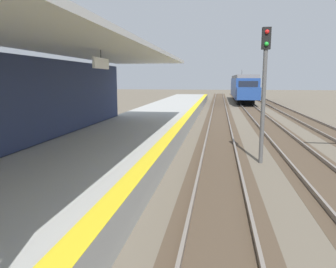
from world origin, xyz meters
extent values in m
cube|color=#A8A8A3|center=(-2.50, 16.00, 0.45)|extent=(5.00, 80.00, 0.90)
cube|color=yellow|center=(-0.25, 16.00, 0.90)|extent=(0.50, 80.00, 0.01)
cube|color=silver|center=(-2.60, 11.24, 4.35)|extent=(4.40, 24.00, 0.16)
cube|color=white|center=(-2.20, 13.24, 3.82)|extent=(0.08, 1.40, 0.36)
cylinder|color=#333333|center=(-2.20, 13.24, 4.14)|extent=(0.03, 0.03, 0.27)
cube|color=#4C3D2D|center=(1.90, 20.00, 0.00)|extent=(2.34, 120.00, 0.01)
cube|color=slate|center=(1.18, 20.00, 0.08)|extent=(0.08, 120.00, 0.15)
cube|color=slate|center=(2.62, 20.00, 0.08)|extent=(0.08, 120.00, 0.15)
cube|color=#4C3D2D|center=(5.30, 20.00, 0.00)|extent=(2.34, 120.00, 0.01)
cube|color=slate|center=(4.58, 20.00, 0.08)|extent=(0.08, 120.00, 0.15)
cube|color=slate|center=(6.02, 20.00, 0.08)|extent=(0.08, 120.00, 0.15)
cube|color=navy|center=(5.30, 52.78, 2.07)|extent=(2.90, 18.00, 2.70)
cube|color=slate|center=(5.30, 52.78, 3.64)|extent=(2.67, 18.00, 0.44)
cube|color=black|center=(5.30, 43.76, 2.48)|extent=(2.32, 0.06, 1.21)
cube|color=navy|center=(5.30, 42.98, 1.60)|extent=(2.78, 1.60, 1.49)
cube|color=black|center=(6.76, 52.78, 2.48)|extent=(0.04, 15.84, 0.86)
cylinder|color=#333333|center=(5.30, 56.38, 4.31)|extent=(0.06, 0.06, 0.90)
cube|color=black|center=(5.30, 46.93, 0.36)|extent=(2.17, 2.20, 0.72)
cube|color=black|center=(5.30, 58.63, 0.36)|extent=(2.17, 2.20, 0.72)
cylinder|color=#4C4C4C|center=(3.51, 15.41, 2.20)|extent=(0.16, 0.16, 4.40)
cube|color=black|center=(3.51, 15.41, 4.80)|extent=(0.32, 0.24, 0.80)
sphere|color=red|center=(3.51, 15.27, 5.02)|extent=(0.16, 0.16, 0.16)
sphere|color=green|center=(3.51, 15.27, 4.58)|extent=(0.16, 0.16, 0.16)
camera|label=1|loc=(1.80, 2.23, 3.28)|focal=35.29mm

